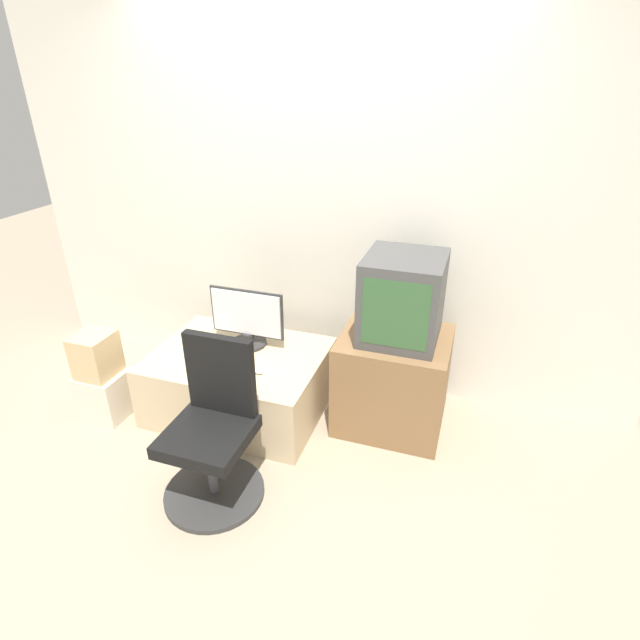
# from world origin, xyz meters

# --- Properties ---
(ground_plane) EXTENTS (12.00, 12.00, 0.00)m
(ground_plane) POSITION_xyz_m (0.00, 0.00, 0.00)
(ground_plane) COLOR tan
(wall_back) EXTENTS (4.40, 0.05, 2.60)m
(wall_back) POSITION_xyz_m (0.00, 1.32, 1.30)
(wall_back) COLOR silver
(wall_back) RESTS_ON ground_plane
(desk) EXTENTS (1.09, 0.83, 0.43)m
(desk) POSITION_xyz_m (-0.31, 0.69, 0.21)
(desk) COLOR #CCB289
(desk) RESTS_ON ground_plane
(side_stand) EXTENTS (0.66, 0.58, 0.63)m
(side_stand) POSITION_xyz_m (0.68, 0.88, 0.31)
(side_stand) COLOR olive
(side_stand) RESTS_ON ground_plane
(main_monitor) EXTENTS (0.51, 0.24, 0.39)m
(main_monitor) POSITION_xyz_m (-0.29, 0.84, 0.61)
(main_monitor) COLOR #2D2D2D
(main_monitor) RESTS_ON desk
(keyboard) EXTENTS (0.29, 0.14, 0.01)m
(keyboard) POSITION_xyz_m (-0.31, 0.53, 0.43)
(keyboard) COLOR #2D2D2D
(keyboard) RESTS_ON desk
(mouse) EXTENTS (0.06, 0.03, 0.03)m
(mouse) POSITION_xyz_m (-0.08, 0.52, 0.44)
(mouse) COLOR silver
(mouse) RESTS_ON desk
(crt_tv) EXTENTS (0.45, 0.48, 0.51)m
(crt_tv) POSITION_xyz_m (0.70, 0.89, 0.88)
(crt_tv) COLOR #474747
(crt_tv) RESTS_ON side_stand
(office_chair) EXTENTS (0.54, 0.54, 0.89)m
(office_chair) POSITION_xyz_m (-0.10, -0.01, 0.36)
(office_chair) COLOR #333333
(office_chair) RESTS_ON ground_plane
(cardboard_box_lower) EXTENTS (0.29, 0.26, 0.32)m
(cardboard_box_lower) POSITION_xyz_m (-1.12, 0.35, 0.16)
(cardboard_box_lower) COLOR beige
(cardboard_box_lower) RESTS_ON ground_plane
(cardboard_box_upper) EXTENTS (0.22, 0.24, 0.29)m
(cardboard_box_upper) POSITION_xyz_m (-1.12, 0.35, 0.46)
(cardboard_box_upper) COLOR #D1B27F
(cardboard_box_upper) RESTS_ON cardboard_box_lower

